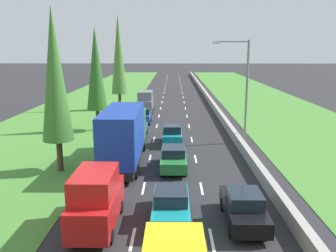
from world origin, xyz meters
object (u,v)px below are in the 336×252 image
object	(u,v)px
poplar_tree_second	(55,75)
poplar_tree_third	(96,69)
street_light_mast	(243,84)
teal_hatchback_centre_lane	(172,135)
green_sedan_centre_lane	(174,158)
blue_hatchback_left_lane	(137,128)
poplar_tree_fourth	(119,55)
blue_box_truck_left_lane	(124,135)
teal_sedan_centre_lane	(171,205)
red_van_left_lane	(96,200)
blue_hatchback_left_lane_fifth	(143,116)
grey_van_left_lane	(145,102)
black_sedan_right_lane	(244,207)

from	to	relation	value
poplar_tree_second	poplar_tree_third	bearing A→B (deg)	89.86
street_light_mast	poplar_tree_third	bearing A→B (deg)	161.44
teal_hatchback_centre_lane	street_light_mast	size ratio (longest dim) A/B	0.43
green_sedan_centre_lane	blue_hatchback_left_lane	bearing A→B (deg)	110.00
green_sedan_centre_lane	street_light_mast	distance (m)	10.63
poplar_tree_fourth	poplar_tree_third	bearing A→B (deg)	-91.35
blue_box_truck_left_lane	poplar_tree_second	size ratio (longest dim) A/B	0.85
blue_box_truck_left_lane	street_light_mast	size ratio (longest dim) A/B	1.04
teal_sedan_centre_lane	teal_hatchback_centre_lane	bearing A→B (deg)	89.99
red_van_left_lane	poplar_tree_second	bearing A→B (deg)	117.48
blue_hatchback_left_lane_fifth	poplar_tree_third	bearing A→B (deg)	-138.36
blue_hatchback_left_lane_fifth	poplar_tree_second	distance (m)	17.99
blue_hatchback_left_lane_fifth	street_light_mast	bearing A→B (deg)	-41.75
teal_sedan_centre_lane	teal_hatchback_centre_lane	distance (m)	14.56
blue_hatchback_left_lane	teal_hatchback_centre_lane	bearing A→B (deg)	-37.96
poplar_tree_third	poplar_tree_fourth	bearing A→B (deg)	88.65
blue_box_truck_left_lane	grey_van_left_lane	bearing A→B (deg)	90.38
blue_box_truck_left_lane	poplar_tree_third	world-z (taller)	poplar_tree_third
red_van_left_lane	blue_hatchback_left_lane	distance (m)	17.96
teal_sedan_centre_lane	poplar_tree_fourth	distance (m)	34.68
teal_hatchback_centre_lane	red_van_left_lane	bearing A→B (deg)	-102.73
blue_box_truck_left_lane	blue_hatchback_left_lane	distance (m)	8.42
green_sedan_centre_lane	poplar_tree_third	distance (m)	15.42
teal_hatchback_centre_lane	poplar_tree_second	size ratio (longest dim) A/B	0.35
green_sedan_centre_lane	poplar_tree_fourth	xyz separation A→B (m)	(-7.43, 25.52, 6.66)
teal_sedan_centre_lane	red_van_left_lane	xyz separation A→B (m)	(-3.47, -0.81, 0.59)
red_van_left_lane	street_light_mast	world-z (taller)	street_light_mast
grey_van_left_lane	black_sedan_right_lane	bearing A→B (deg)	-77.24
poplar_tree_second	black_sedan_right_lane	bearing A→B (deg)	-33.98
blue_hatchback_left_lane	poplar_tree_third	world-z (taller)	poplar_tree_third
green_sedan_centre_lane	poplar_tree_second	world-z (taller)	poplar_tree_second
blue_box_truck_left_lane	poplar_tree_fourth	distance (m)	25.27
blue_box_truck_left_lane	blue_hatchback_left_lane_fifth	xyz separation A→B (m)	(0.12, 14.89, -1.35)
red_van_left_lane	black_sedan_right_lane	distance (m)	7.00
teal_hatchback_centre_lane	poplar_tree_third	bearing A→B (deg)	145.05
teal_sedan_centre_lane	street_light_mast	bearing A→B (deg)	67.97
teal_sedan_centre_lane	blue_box_truck_left_lane	distance (m)	9.58
blue_box_truck_left_lane	blue_hatchback_left_lane_fifth	distance (m)	14.95
blue_hatchback_left_lane_fifth	green_sedan_centre_lane	bearing A→B (deg)	-77.89
green_sedan_centre_lane	teal_hatchback_centre_lane	bearing A→B (deg)	91.02
teal_hatchback_centre_lane	blue_hatchback_left_lane_fifth	world-z (taller)	same
poplar_tree_second	teal_sedan_centre_lane	bearing A→B (deg)	-43.38
poplar_tree_second	poplar_tree_fourth	world-z (taller)	poplar_tree_fourth
green_sedan_centre_lane	street_light_mast	bearing A→B (deg)	51.26
grey_van_left_lane	red_van_left_lane	bearing A→B (deg)	-89.80
green_sedan_centre_lane	blue_hatchback_left_lane_fifth	world-z (taller)	blue_hatchback_left_lane_fifth
poplar_tree_second	street_light_mast	bearing A→B (deg)	30.14
blue_box_truck_left_lane	teal_hatchback_centre_lane	bearing A→B (deg)	59.05
teal_sedan_centre_lane	blue_hatchback_left_lane_fifth	xyz separation A→B (m)	(-3.31, 23.73, 0.02)
blue_hatchback_left_lane_fifth	poplar_tree_fourth	xyz separation A→B (m)	(-4.00, 9.51, 6.63)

